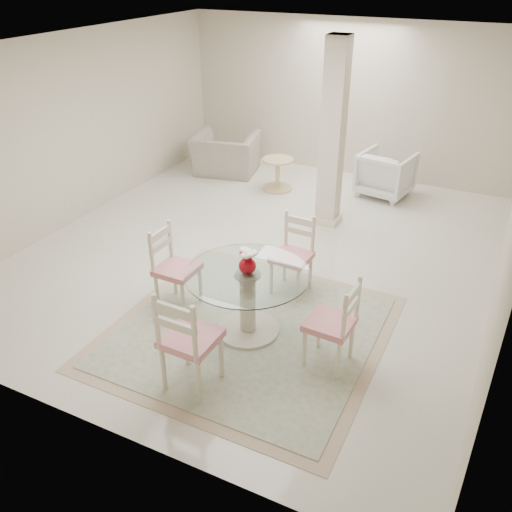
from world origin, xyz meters
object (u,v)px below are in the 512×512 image
at_px(dining_chair_north, 294,249).
at_px(dining_chair_east, 337,318).
at_px(dining_table, 248,303).
at_px(armchair_white, 386,174).
at_px(dining_chair_west, 172,262).
at_px(side_table, 278,175).
at_px(recliner_taupe, 225,154).
at_px(red_vase, 247,261).
at_px(column, 333,136).
at_px(dining_chair_south, 186,335).

bearing_deg(dining_chair_north, dining_chair_east, -47.97).
xyz_separation_m(dining_table, armchair_white, (0.34, 4.46, -0.01)).
bearing_deg(dining_chair_west, dining_table, -94.83).
distance_m(armchair_white, side_table, 1.83).
xyz_separation_m(recliner_taupe, armchair_white, (2.93, 0.27, 0.01)).
relative_size(dining_table, red_vase, 4.69).
xyz_separation_m(dining_chair_north, side_table, (-1.49, 2.86, -0.31)).
bearing_deg(column, side_table, 145.02).
height_order(red_vase, dining_chair_west, dining_chair_west).
xyz_separation_m(column, dining_chair_east, (1.18, -3.13, -0.78)).
bearing_deg(red_vase, dining_chair_west, 174.11).
relative_size(column, side_table, 4.88).
relative_size(column, dining_chair_east, 2.49).
xyz_separation_m(red_vase, dining_chair_east, (1.01, -0.10, -0.32)).
bearing_deg(recliner_taupe, armchair_white, 173.06).
xyz_separation_m(red_vase, side_table, (-1.39, 3.88, -0.64)).
bearing_deg(dining_chair_east, recliner_taupe, -136.79).
bearing_deg(dining_table, column, 93.21).
height_order(dining_chair_east, dining_chair_west, dining_chair_west).
bearing_deg(armchair_white, dining_table, 95.44).
bearing_deg(red_vase, side_table, 109.76).
distance_m(red_vase, dining_chair_west, 1.07).
height_order(dining_chair_east, armchair_white, dining_chair_east).
bearing_deg(dining_chair_east, dining_chair_north, -137.69).
bearing_deg(dining_chair_north, armchair_white, 89.02).
distance_m(column, dining_chair_west, 3.14).
relative_size(column, recliner_taupe, 2.37).
relative_size(dining_chair_west, dining_chair_south, 0.91).
height_order(dining_chair_west, recliner_taupe, dining_chair_west).
height_order(dining_table, dining_chair_west, dining_chair_west).
bearing_deg(red_vase, dining_chair_east, -5.83).
relative_size(dining_chair_west, side_table, 1.97).
distance_m(dining_table, side_table, 4.12).
relative_size(dining_chair_south, side_table, 2.16).
distance_m(dining_table, recliner_taupe, 4.92).
bearing_deg(dining_table, armchair_white, 85.63).
bearing_deg(side_table, column, -34.98).
bearing_deg(column, dining_chair_west, -106.17).
bearing_deg(red_vase, column, 93.27).
relative_size(dining_chair_north, dining_chair_south, 0.89).
bearing_deg(dining_chair_west, dining_chair_south, -140.01).
height_order(dining_table, side_table, dining_table).
bearing_deg(dining_chair_west, dining_chair_north, -49.93).
distance_m(column, red_vase, 3.06).
bearing_deg(recliner_taupe, dining_chair_south, 103.33).
distance_m(dining_chair_north, armchair_white, 3.46).
bearing_deg(dining_table, dining_chair_east, -5.94).
xyz_separation_m(dining_chair_east, recliner_taupe, (-3.60, 4.29, -0.20)).
height_order(dining_chair_east, recliner_taupe, dining_chair_east).
distance_m(dining_chair_east, dining_chair_west, 2.04).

